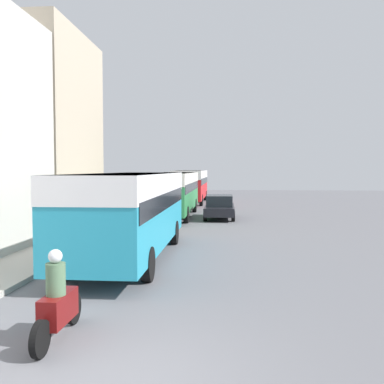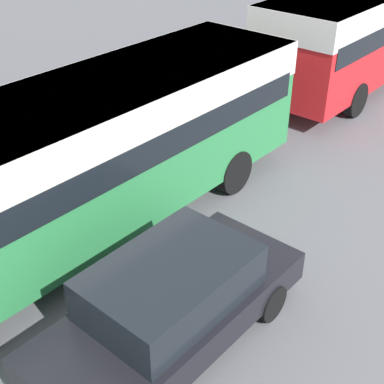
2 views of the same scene
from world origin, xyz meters
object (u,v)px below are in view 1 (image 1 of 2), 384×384
object	(u,v)px
bus_third_in_line	(191,182)
car_crossing	(220,206)
bus_following	(174,188)
pedestrian_near_curb	(128,205)
bus_lead	(130,203)
motorcycle_behind_lead	(57,304)

from	to	relation	value
bus_third_in_line	car_crossing	world-z (taller)	bus_third_in_line
bus_following	bus_third_in_line	world-z (taller)	bus_third_in_line
bus_third_in_line	pedestrian_near_curb	bearing A→B (deg)	-100.13
bus_third_in_line	pedestrian_near_curb	world-z (taller)	bus_third_in_line
bus_lead	pedestrian_near_curb	size ratio (longest dim) A/B	6.09
bus_third_in_line	bus_following	bearing A→B (deg)	-90.66
car_crossing	pedestrian_near_curb	xyz separation A→B (m)	(-5.63, -1.83, 0.20)
bus_following	motorcycle_behind_lead	xyz separation A→B (m)	(0.45, -20.88, -1.25)
pedestrian_near_curb	bus_third_in_line	bearing A→B (deg)	79.87
car_crossing	pedestrian_near_curb	world-z (taller)	pedestrian_near_curb
motorcycle_behind_lead	car_crossing	distance (m)	20.19
bus_following	car_crossing	distance (m)	3.43
bus_third_in_line	car_crossing	size ratio (longest dim) A/B	2.39
bus_lead	bus_following	xyz separation A→B (m)	(-0.16, 13.54, -0.05)
bus_lead	motorcycle_behind_lead	bearing A→B (deg)	-87.76
pedestrian_near_curb	motorcycle_behind_lead	bearing A→B (deg)	-80.73
motorcycle_behind_lead	bus_following	bearing A→B (deg)	91.23
bus_third_in_line	pedestrian_near_curb	xyz separation A→B (m)	(-2.66, -14.87, -1.01)
pedestrian_near_curb	bus_following	bearing A→B (deg)	46.98
motorcycle_behind_lead	pedestrian_near_curb	xyz separation A→B (m)	(-2.97, 18.18, 0.31)
bus_following	car_crossing	xyz separation A→B (m)	(3.12, -0.86, -1.14)
bus_following	car_crossing	bearing A→B (deg)	-15.46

